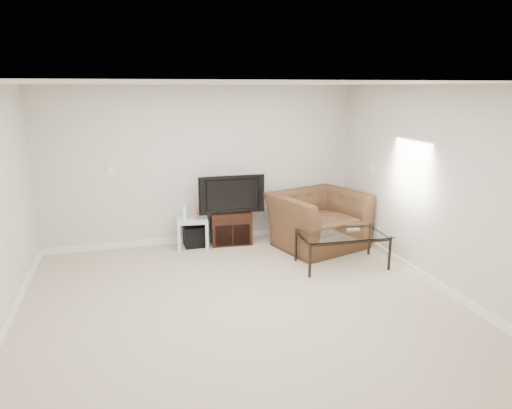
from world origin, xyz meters
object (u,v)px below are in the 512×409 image
object	(u,v)px
subwoofer	(195,236)
side_table	(193,232)
television	(230,193)
recliner	(318,211)
tv_stand	(231,227)
coffee_table	(342,249)

from	to	relation	value
subwoofer	side_table	bearing A→B (deg)	-153.58
television	recliner	xyz separation A→B (m)	(1.29, -0.51, -0.26)
side_table	subwoofer	world-z (taller)	side_table
tv_stand	side_table	world-z (taller)	tv_stand
television	coffee_table	world-z (taller)	television
tv_stand	television	xyz separation A→B (m)	(-0.00, -0.03, 0.57)
tv_stand	recliner	xyz separation A→B (m)	(1.29, -0.54, 0.31)
subwoofer	tv_stand	bearing A→B (deg)	-1.49
subwoofer	coffee_table	xyz separation A→B (m)	(1.87, -1.41, 0.08)
tv_stand	television	size ratio (longest dim) A/B	0.66
side_table	coffee_table	distance (m)	2.36
tv_stand	subwoofer	size ratio (longest dim) A/B	1.88
subwoofer	recliner	size ratio (longest dim) A/B	0.26
television	subwoofer	bearing A→B (deg)	177.56
subwoofer	recliner	distance (m)	2.00
tv_stand	television	bearing A→B (deg)	-90.00
tv_stand	television	distance (m)	0.57
television	recliner	bearing A→B (deg)	-19.86
television	tv_stand	bearing A→B (deg)	86.78
side_table	recliner	distance (m)	2.01
subwoofer	recliner	world-z (taller)	recliner
coffee_table	television	bearing A→B (deg)	133.21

